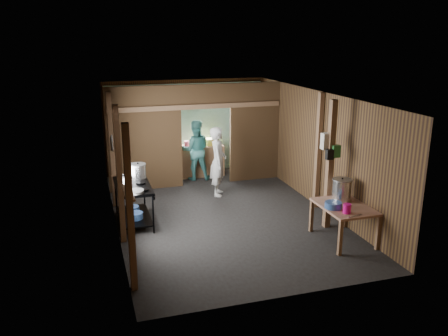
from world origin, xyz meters
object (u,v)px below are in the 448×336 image
object	(u,v)px
stock_pot	(342,190)
pink_bucket	(347,209)
prep_table	(343,223)
yellow_tub	(209,142)
stove_pot_large	(138,172)
gas_range	(134,204)
cook	(218,161)

from	to	relation	value
stock_pot	pink_bucket	world-z (taller)	stock_pot
prep_table	yellow_tub	distance (m)	5.12
prep_table	stove_pot_large	size ratio (longest dim) A/B	3.48
gas_range	yellow_tub	bearing A→B (deg)	50.40
stock_pot	pink_bucket	bearing A→B (deg)	-112.21
cook	stove_pot_large	bearing A→B (deg)	130.07
stock_pot	yellow_tub	world-z (taller)	stock_pot
prep_table	cook	xyz separation A→B (m)	(-1.54, 3.22, 0.49)
gas_range	stock_pot	size ratio (longest dim) A/B	3.20
yellow_tub	pink_bucket	bearing A→B (deg)	-77.78
stove_pot_large	pink_bucket	bearing A→B (deg)	-39.15
stock_pot	prep_table	bearing A→B (deg)	-107.80
pink_bucket	yellow_tub	world-z (taller)	yellow_tub
yellow_tub	cook	xyz separation A→B (m)	(-0.23, -1.70, -0.10)
yellow_tub	stove_pot_large	bearing A→B (deg)	-131.58
yellow_tub	gas_range	bearing A→B (deg)	-129.60
gas_range	stove_pot_large	distance (m)	0.71
gas_range	pink_bucket	distance (m)	4.27
gas_range	stove_pot_large	bearing A→B (deg)	66.34
stove_pot_large	cook	xyz separation A→B (m)	(2.00, 0.82, -0.15)
pink_bucket	cook	world-z (taller)	cook
prep_table	cook	distance (m)	3.60
stock_pot	cook	distance (m)	3.35
gas_range	prep_table	distance (m)	4.22
stock_pot	cook	bearing A→B (deg)	119.19
stock_pot	yellow_tub	bearing A→B (deg)	106.88
prep_table	stock_pot	bearing A→B (deg)	72.20
prep_table	cook	world-z (taller)	cook
cook	yellow_tub	bearing A→B (deg)	10.02
prep_table	yellow_tub	size ratio (longest dim) A/B	3.67
stock_pot	cook	world-z (taller)	cook
cook	pink_bucket	bearing A→B (deg)	-141.18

